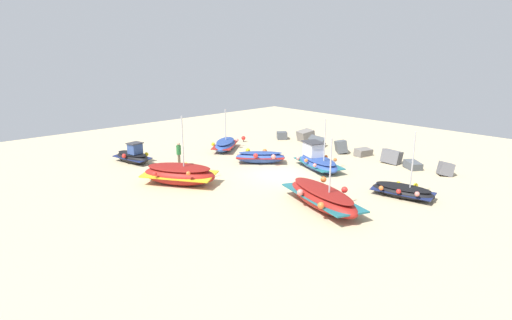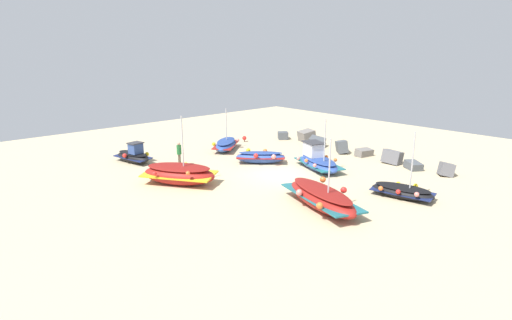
% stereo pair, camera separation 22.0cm
% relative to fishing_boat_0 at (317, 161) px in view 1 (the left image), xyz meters
% --- Properties ---
extents(ground_plane, '(46.50, 46.50, 0.00)m').
position_rel_fishing_boat_0_xyz_m(ground_plane, '(-0.78, -3.01, -0.55)').
color(ground_plane, '#C6B289').
extents(fishing_boat_0, '(4.45, 3.06, 3.55)m').
position_rel_fishing_boat_0_xyz_m(fishing_boat_0, '(0.00, 0.00, 0.00)').
color(fishing_boat_0, '#2D4C9E').
rests_on(fishing_boat_0, ground_plane).
extents(fishing_boat_1, '(5.67, 3.36, 3.77)m').
position_rel_fishing_boat_0_xyz_m(fishing_boat_1, '(4.65, -5.40, 0.00)').
color(fishing_boat_1, maroon).
rests_on(fishing_boat_1, ground_plane).
extents(fishing_boat_2, '(3.49, 3.84, 3.30)m').
position_rel_fishing_boat_0_xyz_m(fishing_boat_2, '(-8.49, -1.16, -0.12)').
color(fishing_boat_2, '#2D4C9E').
rests_on(fishing_boat_2, ground_plane).
extents(fishing_boat_3, '(4.83, 4.07, 4.20)m').
position_rel_fishing_boat_0_xyz_m(fishing_boat_3, '(-3.57, -8.65, 0.07)').
color(fishing_boat_3, maroon).
rests_on(fishing_boat_3, ground_plane).
extents(fishing_boat_4, '(3.34, 1.84, 1.54)m').
position_rel_fishing_boat_0_xyz_m(fishing_boat_4, '(-9.97, -8.43, -0.06)').
color(fishing_boat_4, black).
rests_on(fishing_boat_4, ground_plane).
extents(fishing_boat_5, '(3.41, 3.44, 0.93)m').
position_rel_fishing_boat_0_xyz_m(fishing_boat_5, '(-3.67, -1.85, -0.10)').
color(fishing_boat_5, '#2D4C9E').
rests_on(fishing_boat_5, ground_plane).
extents(fishing_boat_6, '(3.58, 1.96, 3.73)m').
position_rel_fishing_boat_0_xyz_m(fishing_boat_6, '(6.72, -0.96, -0.19)').
color(fishing_boat_6, black).
rests_on(fishing_boat_6, ground_plane).
extents(person_walking, '(0.32, 0.32, 1.70)m').
position_rel_fishing_boat_0_xyz_m(person_walking, '(-6.90, -6.53, 0.43)').
color(person_walking, brown).
rests_on(person_walking, ground_plane).
extents(breakwater_rocks, '(16.08, 2.70, 1.27)m').
position_rel_fishing_boat_0_xyz_m(breakwater_rocks, '(-1.64, 5.21, -0.14)').
color(breakwater_rocks, '#4C5156').
rests_on(breakwater_rocks, ground_plane).
extents(mooring_buoy_0, '(0.37, 0.37, 0.52)m').
position_rel_fishing_boat_0_xyz_m(mooring_buoy_0, '(-9.71, 1.85, -0.22)').
color(mooring_buoy_0, '#3F3F42').
rests_on(mooring_buoy_0, ground_plane).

